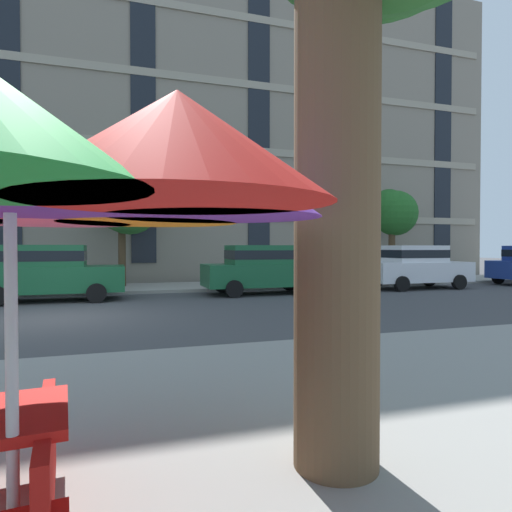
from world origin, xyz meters
TOP-DOWN VIEW (x-y plane):
  - ground_plane at (0.00, 0.00)m, footprint 120.00×120.00m
  - sidewalk_far at (0.00, 6.80)m, footprint 56.00×3.60m
  - apartment_building at (0.00, 14.99)m, footprint 43.91×12.08m
  - sedan_green at (-0.48, 3.70)m, footprint 4.40×1.98m
  - sedan_green_midblock at (6.63, 3.70)m, footprint 4.40×1.98m
  - sedan_white at (13.30, 3.70)m, footprint 4.40×1.98m
  - street_tree_middle at (1.78, 7.16)m, footprint 2.88×2.77m
  - street_tree_right at (14.78, 7.35)m, footprint 2.40×2.27m
  - patio_umbrella at (0.99, -9.00)m, footprint 3.25×3.25m

SIDE VIEW (x-z plane):
  - ground_plane at x=0.00m, z-range 0.00..0.00m
  - sidewalk_far at x=0.00m, z-range 0.00..0.12m
  - sedan_green at x=-0.48m, z-range 0.06..1.84m
  - sedan_green_midblock at x=6.63m, z-range 0.06..1.84m
  - sedan_white at x=13.30m, z-range 0.06..1.84m
  - patio_umbrella at x=0.99m, z-range 0.90..3.29m
  - street_tree_right at x=14.78m, z-range 1.18..5.80m
  - street_tree_middle at x=1.78m, z-range 1.14..5.91m
  - apartment_building at x=0.00m, z-range 0.00..16.00m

